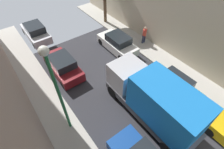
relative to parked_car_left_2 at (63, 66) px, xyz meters
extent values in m
cylinder|color=black|center=(0.78, -7.75, -0.40)|extent=(0.22, 0.64, 0.64)
cube|color=maroon|center=(0.00, 0.04, -0.17)|extent=(1.76, 4.20, 0.76)
cube|color=#1E2328|center=(0.00, -0.11, 0.53)|extent=(1.56, 2.10, 0.64)
cylinder|color=black|center=(-0.78, 1.59, -0.40)|extent=(0.22, 0.64, 0.64)
cylinder|color=black|center=(0.78, 1.59, -0.40)|extent=(0.22, 0.64, 0.64)
cylinder|color=black|center=(-0.78, -1.51, -0.40)|extent=(0.22, 0.64, 0.64)
cylinder|color=black|center=(0.78, -1.51, -0.40)|extent=(0.22, 0.64, 0.64)
cube|color=silver|center=(0.00, 6.19, -0.17)|extent=(1.76, 4.20, 0.76)
cube|color=#1E2328|center=(0.00, 6.04, 0.53)|extent=(1.56, 2.10, 0.64)
cylinder|color=black|center=(-0.78, 7.74, -0.40)|extent=(0.22, 0.64, 0.64)
cylinder|color=black|center=(0.78, 7.74, -0.40)|extent=(0.22, 0.64, 0.64)
cylinder|color=black|center=(-0.78, 4.64, -0.40)|extent=(0.22, 0.64, 0.64)
cylinder|color=black|center=(0.78, 4.64, -0.40)|extent=(0.22, 0.64, 0.64)
cylinder|color=black|center=(4.62, -10.23, -0.40)|extent=(0.22, 0.64, 0.64)
cylinder|color=black|center=(6.18, -10.23, -0.40)|extent=(0.22, 0.64, 0.64)
cube|color=#1E6638|center=(5.40, -6.64, -0.17)|extent=(1.76, 4.20, 0.76)
cube|color=#1E2328|center=(5.40, -6.79, 0.53)|extent=(1.56, 2.10, 0.64)
cylinder|color=black|center=(4.62, -5.09, -0.40)|extent=(0.22, 0.64, 0.64)
cylinder|color=black|center=(6.18, -5.09, -0.40)|extent=(0.22, 0.64, 0.64)
cylinder|color=black|center=(4.62, -8.19, -0.40)|extent=(0.22, 0.64, 0.64)
cylinder|color=black|center=(6.18, -8.19, -0.40)|extent=(0.22, 0.64, 0.64)
cube|color=white|center=(5.40, -0.22, -0.17)|extent=(1.76, 4.20, 0.76)
cube|color=#1E2328|center=(5.40, -0.37, 0.53)|extent=(1.56, 2.10, 0.64)
cylinder|color=black|center=(4.62, 1.33, -0.40)|extent=(0.22, 0.64, 0.64)
cylinder|color=black|center=(6.18, 1.33, -0.40)|extent=(0.22, 0.64, 0.64)
cylinder|color=black|center=(4.62, -1.77, -0.40)|extent=(0.22, 0.64, 0.64)
cylinder|color=black|center=(6.18, -1.77, -0.40)|extent=(0.22, 0.64, 0.64)
cube|color=#4C4C51|center=(2.70, -7.02, 0.01)|extent=(2.20, 6.60, 0.50)
cube|color=#B7B7BC|center=(2.70, -4.62, 1.11)|extent=(2.10, 1.80, 1.70)
cube|color=blue|center=(2.70, -8.02, 1.46)|extent=(2.24, 4.20, 2.40)
cylinder|color=black|center=(1.72, -4.42, -0.24)|extent=(0.30, 0.96, 0.96)
cylinder|color=black|center=(3.68, -4.42, -0.24)|extent=(0.30, 0.96, 0.96)
cylinder|color=black|center=(1.72, -9.42, -0.24)|extent=(0.30, 0.96, 0.96)
cylinder|color=black|center=(3.68, -9.42, -0.24)|extent=(0.30, 0.96, 0.96)
cylinder|color=#2D334C|center=(7.91, -1.06, -0.16)|extent=(0.18, 0.18, 0.82)
cylinder|color=#2D334C|center=(8.13, -1.06, -0.16)|extent=(0.18, 0.18, 0.82)
cylinder|color=#D83F33|center=(8.02, -1.06, 0.57)|extent=(0.36, 0.36, 0.64)
sphere|color=tan|center=(8.02, -1.06, 1.03)|extent=(0.24, 0.24, 0.24)
cylinder|color=brown|center=(7.44, 4.55, 1.12)|extent=(0.34, 0.34, 3.37)
cylinder|color=#26723F|center=(-1.90, -4.75, 2.28)|extent=(0.16, 0.16, 5.71)
sphere|color=white|center=(-1.90, -4.75, 5.36)|extent=(0.44, 0.44, 0.44)
camera|label=1|loc=(-2.96, -10.50, 9.47)|focal=27.68mm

